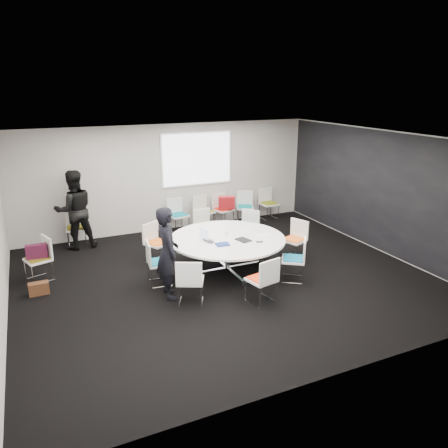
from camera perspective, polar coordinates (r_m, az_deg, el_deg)
name	(u,v)px	position (r m, az deg, el deg)	size (l,w,h in m)	color
room_shell	(228,211)	(8.54, 0.47, 1.71)	(8.08, 7.08, 2.88)	black
conference_table	(227,245)	(9.11, 0.44, -2.82)	(2.40, 2.40, 0.73)	silver
projection_screen	(197,159)	(11.83, -3.53, 8.47)	(1.90, 0.03, 1.35)	white
chair_ring_a	(294,247)	(9.94, 9.09, -3.00)	(0.59, 0.60, 0.88)	silver
chair_ring_b	(247,236)	(10.55, 3.03, -1.54)	(0.64, 0.64, 0.88)	silver
chair_ring_c	(206,235)	(10.61, -2.42, -1.42)	(0.52, 0.51, 0.88)	silver
chair_ring_d	(157,250)	(9.74, -8.69, -3.42)	(0.62, 0.62, 0.88)	silver
chair_ring_e	(159,271)	(8.70, -8.45, -6.06)	(0.50, 0.51, 0.88)	silver
chair_ring_f	(190,289)	(7.89, -4.41, -8.53)	(0.61, 0.60, 0.88)	silver
chair_ring_g	(262,288)	(7.94, 4.94, -8.37)	(0.55, 0.54, 0.88)	silver
chair_ring_h	(293,267)	(8.88, 9.06, -5.60)	(0.63, 0.63, 0.88)	silver
chair_back_a	(178,221)	(11.68, -5.97, 0.34)	(0.53, 0.52, 0.88)	silver
chair_back_b	(204,218)	(11.94, -2.61, 0.81)	(0.56, 0.55, 0.88)	silver
chair_back_c	(223,215)	(12.15, -0.12, 1.13)	(0.54, 0.53, 0.88)	silver
chair_back_d	(245,213)	(12.40, 2.75, 1.46)	(0.60, 0.59, 0.88)	silver
chair_back_e	(269,209)	(12.80, 5.84, 1.91)	(0.50, 0.48, 0.88)	silver
chair_spare_left	(40,267)	(9.52, -22.93, -5.21)	(0.57, 0.58, 0.88)	silver
chair_person_back	(77,235)	(11.19, -18.69, -1.34)	(0.51, 0.50, 0.88)	silver
person_main	(168,253)	(7.98, -7.38, -3.75)	(0.63, 0.41, 1.72)	black
person_back	(75,210)	(10.84, -18.94, 1.74)	(0.92, 0.72, 1.89)	black
laptop	(210,240)	(8.87, -1.84, -2.15)	(0.30, 0.19, 0.02)	#333338
laptop_lid	(204,234)	(8.91, -2.64, -1.27)	(0.30, 0.02, 0.22)	silver
notebook_black	(243,240)	(8.90, 2.53, -2.09)	(0.22, 0.30, 0.02)	black
tablet_folio	(223,244)	(8.65, -0.18, -2.66)	(0.26, 0.20, 0.03)	navy
papers_right	(246,230)	(9.51, 2.83, -0.82)	(0.30, 0.21, 0.00)	silver
papers_front	(264,235)	(9.23, 5.21, -1.46)	(0.30, 0.21, 0.00)	white
cup	(227,233)	(9.21, 0.34, -1.16)	(0.08, 0.08, 0.09)	white
phone	(259,242)	(8.83, 4.65, -2.34)	(0.14, 0.07, 0.01)	black
maroon_bag	(37,251)	(9.39, -23.27, -3.30)	(0.40, 0.14, 0.28)	#461229
brown_bag	(39,289)	(8.95, -23.02, -7.76)	(0.36, 0.16, 0.24)	#4A2A17
red_jacket	(227,203)	(11.84, 0.34, 2.82)	(0.44, 0.10, 0.35)	#B2151D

